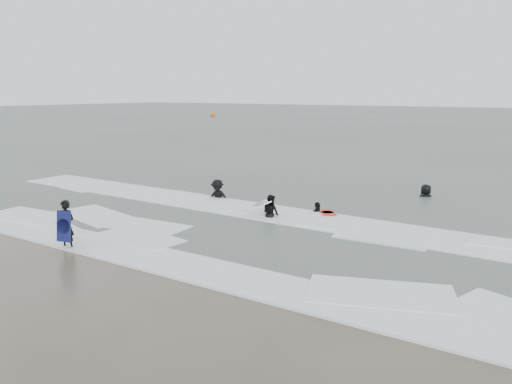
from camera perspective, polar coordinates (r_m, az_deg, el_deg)
The scene contains 9 objects.
ground at distance 15.71m, azimuth -10.25°, elevation -6.95°, with size 320.00×320.00×0.00m, color brown.
surfer_centre at distance 16.99m, azimuth -20.68°, elevation -6.11°, with size 0.58×0.38×1.60m, color black.
surfer_wading at distance 19.67m, azimuth 1.70°, elevation -3.02°, with size 0.73×0.57×1.50m, color black.
surfer_breaker at distance 23.15m, azimuth -4.41°, elevation -0.84°, with size 1.15×0.66×1.78m, color black.
surfer_right_near at distance 20.63m, azimuth 7.06°, elevation -2.41°, with size 0.95×0.39×1.62m, color black.
surfer_right_far at distance 24.79m, azimuth 18.80°, elevation -0.61°, with size 0.87×0.57×1.79m, color black.
surf_foam at distance 18.41m, azimuth -2.25°, elevation -3.90°, with size 30.03×9.06×0.09m.
bodyboards at distance 18.37m, azimuth -2.79°, elevation -2.46°, with size 5.42×9.50×1.25m.
buoy at distance 100.26m, azimuth -4.96°, elevation 8.79°, with size 1.00×1.00×1.65m.
Camera 1 is at (10.44, -10.66, 4.89)m, focal length 35.00 mm.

